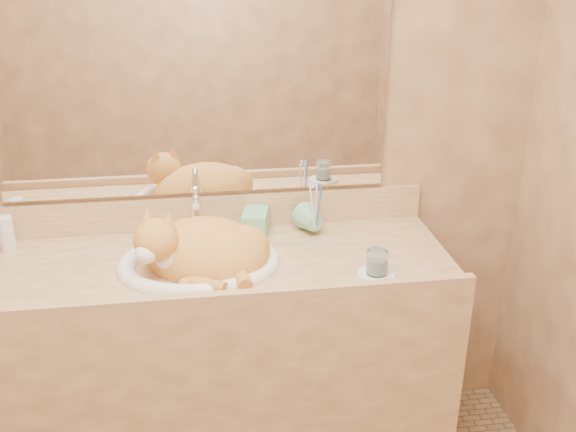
{
  "coord_description": "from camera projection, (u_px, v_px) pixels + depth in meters",
  "views": [
    {
      "loc": [
        0.01,
        -1.12,
        1.8
      ],
      "look_at": [
        0.27,
        0.7,
        1.0
      ],
      "focal_mm": 40.0,
      "sensor_mm": 36.0,
      "label": 1
    }
  ],
  "objects": [
    {
      "name": "faucet",
      "position": [
        197.0,
        216.0,
        2.17
      ],
      "size": [
        0.06,
        0.13,
        0.17
      ],
      "primitive_type": null,
      "rotation": [
        0.0,
        0.0,
        -0.15
      ],
      "color": "white",
      "rests_on": "vanity_counter"
    },
    {
      "name": "wall_back",
      "position": [
        195.0,
        118.0,
        2.14
      ],
      "size": [
        2.4,
        0.02,
        2.5
      ],
      "primitive_type": "cube",
      "color": "brown",
      "rests_on": "ground"
    },
    {
      "name": "vanity_counter",
      "position": [
        209.0,
        371.0,
        2.22
      ],
      "size": [
        1.6,
        0.55,
        0.85
      ],
      "primitive_type": null,
      "color": "#9A6D45",
      "rests_on": "floor"
    },
    {
      "name": "sink_basin",
      "position": [
        198.0,
        242.0,
        2.0
      ],
      "size": [
        0.55,
        0.47,
        0.16
      ],
      "primitive_type": null,
      "rotation": [
        0.0,
        0.0,
        -0.12
      ],
      "color": "white",
      "rests_on": "vanity_counter"
    },
    {
      "name": "toothbrush_cup",
      "position": [
        316.0,
        225.0,
        2.2
      ],
      "size": [
        0.12,
        0.12,
        0.09
      ],
      "primitive_type": "imported",
      "rotation": [
        0.0,
        0.0,
        0.28
      ],
      "color": "#78C09C",
      "rests_on": "vanity_counter"
    },
    {
      "name": "water_glass",
      "position": [
        377.0,
        262.0,
        1.94
      ],
      "size": [
        0.06,
        0.06,
        0.08
      ],
      "primitive_type": "cylinder",
      "color": "white",
      "rests_on": "saucer"
    },
    {
      "name": "cat",
      "position": [
        200.0,
        248.0,
        1.99
      ],
      "size": [
        0.5,
        0.46,
        0.22
      ],
      "primitive_type": null,
      "rotation": [
        0.0,
        0.0,
        -0.4
      ],
      "color": "#C3762D",
      "rests_on": "sink_basin"
    },
    {
      "name": "mirror",
      "position": [
        192.0,
        76.0,
        2.07
      ],
      "size": [
        1.3,
        0.02,
        0.8
      ],
      "primitive_type": "cube",
      "color": "white",
      "rests_on": "wall_back"
    },
    {
      "name": "saucer",
      "position": [
        376.0,
        275.0,
        1.96
      ],
      "size": [
        0.12,
        0.12,
        0.01
      ],
      "primitive_type": "cylinder",
      "color": "silver",
      "rests_on": "vanity_counter"
    },
    {
      "name": "toothbrushes",
      "position": [
        316.0,
        205.0,
        2.17
      ],
      "size": [
        0.03,
        0.03,
        0.2
      ],
      "primitive_type": null,
      "color": "silver",
      "rests_on": "toothbrush_cup"
    },
    {
      "name": "soap_dispenser",
      "position": [
        253.0,
        216.0,
        2.15
      ],
      "size": [
        0.1,
        0.1,
        0.19
      ],
      "primitive_type": "imported",
      "rotation": [
        0.0,
        0.0,
        -0.22
      ],
      "color": "#78C09C",
      "rests_on": "vanity_counter"
    },
    {
      "name": "lotion_bottle",
      "position": [
        7.0,
        234.0,
        2.1
      ],
      "size": [
        0.05,
        0.05,
        0.12
      ],
      "primitive_type": "cylinder",
      "color": "silver",
      "rests_on": "vanity_counter"
    }
  ]
}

